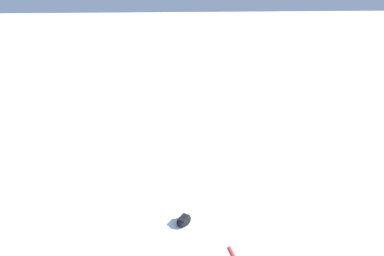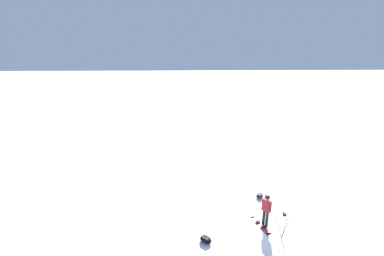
{
  "view_description": "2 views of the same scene",
  "coord_description": "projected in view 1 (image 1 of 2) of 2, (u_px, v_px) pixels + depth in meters",
  "views": [
    {
      "loc": [
        -4.66,
        1.94,
        6.49
      ],
      "look_at": [
        1.76,
        0.95,
        3.62
      ],
      "focal_mm": 27.65,
      "sensor_mm": 36.0,
      "label": 1
    },
    {
      "loc": [
        3.73,
        10.16,
        8.27
      ],
      "look_at": [
        3.2,
        1.65,
        5.73
      ],
      "focal_mm": 22.28,
      "sensor_mm": 36.0,
      "label": 2
    }
  ],
  "objects": [
    {
      "name": "gear_bag_small",
      "position": [
        184.0,
        220.0,
        9.18
      ],
      "size": [
        0.69,
        0.67,
        0.28
      ],
      "color": "black",
      "rests_on": "ground_plane"
    }
  ]
}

